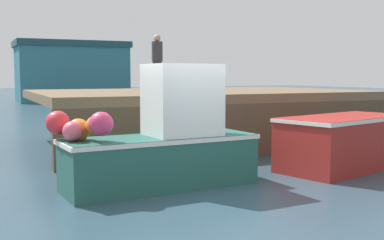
{
  "coord_description": "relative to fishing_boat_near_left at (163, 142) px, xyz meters",
  "views": [
    {
      "loc": [
        -4.04,
        -8.07,
        2.16
      ],
      "look_at": [
        1.16,
        3.3,
        1.0
      ],
      "focal_mm": 45.23,
      "sensor_mm": 36.0,
      "label": 1
    }
  ],
  "objects": [
    {
      "name": "dockworker",
      "position": [
        1.97,
        5.58,
        1.67
      ],
      "size": [
        0.34,
        0.34,
        1.75
      ],
      "color": "#2D3342",
      "rests_on": "pier"
    },
    {
      "name": "fishing_boat_near_right",
      "position": [
        4.49,
        0.01,
        -0.23
      ],
      "size": [
        3.67,
        2.39,
        1.22
      ],
      "color": "maroon",
      "rests_on": "ground"
    },
    {
      "name": "warehouse",
      "position": [
        4.37,
        32.44,
        1.61
      ],
      "size": [
        8.98,
        5.36,
        4.94
      ],
      "color": "#2D6B7A",
      "rests_on": "ground"
    },
    {
      "name": "fishing_boat_near_left",
      "position": [
        0.0,
        0.0,
        0.0
      ],
      "size": [
        4.01,
        1.51,
        2.38
      ],
      "color": "#23564C",
      "rests_on": "ground"
    },
    {
      "name": "ground",
      "position": [
        0.71,
        -0.54,
        -0.93
      ],
      "size": [
        120.0,
        160.0,
        0.1
      ],
      "color": "#2D4756"
    },
    {
      "name": "pier",
      "position": [
        3.4,
        4.99,
        0.5
      ],
      "size": [
        10.27,
        6.59,
        1.67
      ],
      "color": "brown",
      "rests_on": "ground"
    }
  ]
}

